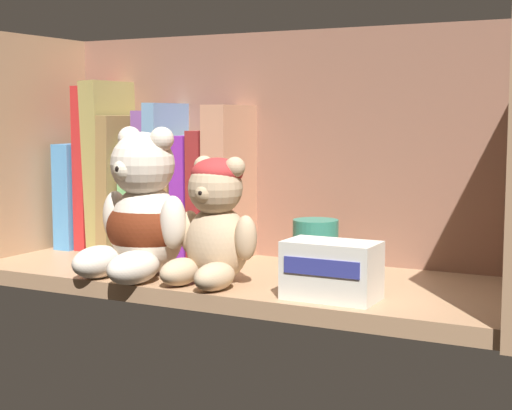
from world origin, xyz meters
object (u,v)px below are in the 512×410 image
object	(u,v)px
book_2	(117,165)
book_8	(200,195)
teddy_bear_smaller	(216,223)
book_1	(103,167)
teddy_bear_larger	(143,217)
book_0	(89,194)
pillar_candle	(315,248)
book_3	(131,182)
book_5	(157,181)
book_7	(185,197)
small_product_box	(332,270)
book_10	(234,182)
book_6	(170,178)
book_9	(215,194)
book_4	(144,199)

from	to	relation	value
book_2	book_8	xyz separation A→B (cm)	(14.42, 0.00, -3.83)
book_2	teddy_bear_smaller	size ratio (longest dim) A/B	1.65
book_1	teddy_bear_larger	xyz separation A→B (cm)	(18.46, -15.75, -4.73)
book_0	book_2	world-z (taller)	book_2
book_2	pillar_candle	size ratio (longest dim) A/B	3.50
book_3	book_5	size ratio (longest dim) A/B	0.97
book_7	small_product_box	world-z (taller)	book_7
book_5	book_8	world-z (taller)	book_5
book_3	pillar_candle	bearing A→B (deg)	-11.68
book_2	book_5	world-z (taller)	book_2
book_7	book_3	bearing A→B (deg)	180.00
small_product_box	book_7	bearing A→B (deg)	149.84
book_10	book_1	bearing A→B (deg)	180.00
book_5	book_10	world-z (taller)	book_10
teddy_bear_smaller	pillar_candle	bearing A→B (deg)	44.99
teddy_bear_larger	book_6	bearing A→B (deg)	112.08
book_7	small_product_box	xyz separation A→B (cm)	(29.54, -17.17, -4.91)
book_8	book_9	bearing A→B (deg)	0.00
book_0	book_10	world-z (taller)	book_10
book_4	teddy_bear_smaller	distance (cm)	26.33
book_5	book_2	bearing A→B (deg)	180.00
book_7	book_9	world-z (taller)	book_9
book_6	book_8	xyz separation A→B (cm)	(4.98, 0.00, -2.23)
book_6	teddy_bear_smaller	size ratio (longest dim) A/B	1.43
teddy_bear_larger	book_8	bearing A→B (deg)	95.10
book_1	book_2	bearing A→B (deg)	0.00
book_6	book_10	bearing A→B (deg)	0.00
teddy_bear_larger	book_10	bearing A→B (deg)	75.31
book_10	book_8	bearing A→B (deg)	180.00
teddy_bear_larger	book_5	bearing A→B (deg)	118.72
book_10	teddy_bear_smaller	xyz separation A→B (cm)	(6.20, -15.56, -3.44)
book_2	book_7	world-z (taller)	book_2
book_7	pillar_candle	world-z (taller)	book_7
book_5	teddy_bear_larger	distance (cm)	18.20
book_7	book_5	bearing A→B (deg)	180.00
book_1	book_8	world-z (taller)	book_1
book_4	book_7	xyz separation A→B (cm)	(6.95, 0.00, 0.56)
pillar_candle	book_10	bearing A→B (deg)	156.03
book_1	book_9	xyz separation A→B (cm)	(19.51, 0.00, -3.11)
book_8	pillar_candle	world-z (taller)	book_8
teddy_bear_larger	pillar_candle	size ratio (longest dim) A/B	2.61
book_4	book_8	bearing A→B (deg)	0.00
book_0	book_6	size ratio (longest dim) A/B	0.72
book_8	book_9	distance (cm)	2.48
book_0	book_4	distance (cm)	10.27
book_7	small_product_box	size ratio (longest dim) A/B	1.61
book_1	small_product_box	size ratio (longest dim) A/B	2.39
book_4	book_10	xyz separation A→B (cm)	(15.04, 0.00, 3.02)
book_2	book_4	size ratio (longest dim) A/B	1.64
book_5	pillar_candle	distance (cm)	29.38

